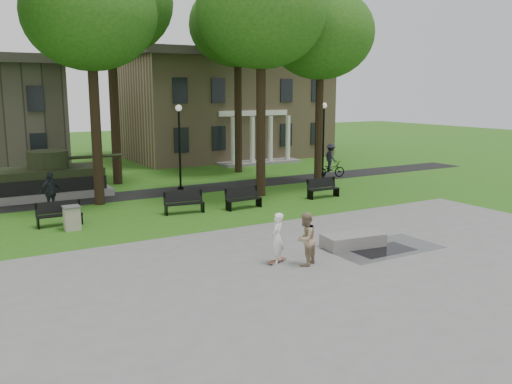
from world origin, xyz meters
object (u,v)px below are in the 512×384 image
(concrete_block, at_px, (353,240))
(friend_watching, at_px, (305,239))
(cyclist, at_px, (330,164))
(park_bench_0, at_px, (59,213))
(trash_bin, at_px, (72,218))
(skateboarder, at_px, (277,238))

(concrete_block, distance_m, friend_watching, 2.91)
(concrete_block, xyz_separation_m, friend_watching, (-2.71, -0.86, 0.64))
(concrete_block, relative_size, cyclist, 1.01)
(cyclist, distance_m, park_bench_0, 18.08)
(friend_watching, relative_size, park_bench_0, 0.95)
(trash_bin, bearing_deg, friend_watching, -57.46)
(skateboarder, height_order, park_bench_0, skateboarder)
(park_bench_0, bearing_deg, cyclist, 14.56)
(cyclist, relative_size, park_bench_0, 1.21)
(skateboarder, bearing_deg, cyclist, -174.82)
(cyclist, bearing_deg, friend_watching, 149.96)
(skateboarder, bearing_deg, park_bench_0, -101.55)
(trash_bin, bearing_deg, concrete_block, -43.15)
(trash_bin, bearing_deg, park_bench_0, 107.76)
(skateboarder, bearing_deg, friend_watching, 94.85)
(skateboarder, relative_size, trash_bin, 1.72)
(concrete_block, height_order, cyclist, cyclist)
(concrete_block, distance_m, trash_bin, 11.10)
(friend_watching, bearing_deg, skateboarder, -72.70)
(cyclist, bearing_deg, concrete_block, 155.38)
(cyclist, xyz_separation_m, trash_bin, (-17.22, -5.38, -0.40))
(cyclist, xyz_separation_m, park_bench_0, (-17.53, -4.40, -0.37))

